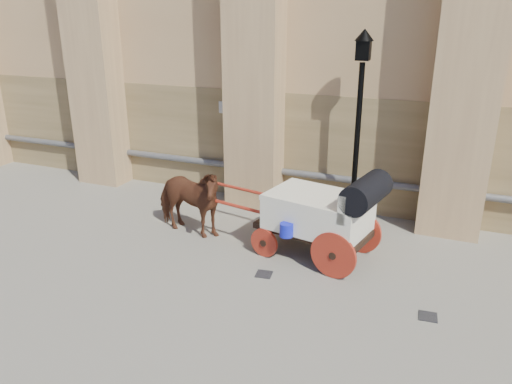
% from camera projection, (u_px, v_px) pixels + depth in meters
% --- Properties ---
extents(ground, '(90.00, 90.00, 0.00)m').
position_uv_depth(ground, '(233.00, 268.00, 10.31)').
color(ground, slate).
rests_on(ground, ground).
extents(horse, '(2.13, 1.21, 1.70)m').
position_uv_depth(horse, '(188.00, 200.00, 11.59)').
color(horse, brown).
rests_on(horse, ground).
extents(carriage, '(4.65, 2.06, 1.97)m').
position_uv_depth(carriage, '(324.00, 212.00, 10.40)').
color(carriage, black).
rests_on(carriage, ground).
extents(street_lamp, '(0.43, 0.43, 4.63)m').
position_uv_depth(street_lamp, '(358.00, 125.00, 11.71)').
color(street_lamp, black).
rests_on(street_lamp, ground).
extents(drain_grate_near, '(0.36, 0.36, 0.01)m').
position_uv_depth(drain_grate_near, '(264.00, 274.00, 10.06)').
color(drain_grate_near, black).
rests_on(drain_grate_near, ground).
extents(drain_grate_far, '(0.35, 0.35, 0.01)m').
position_uv_depth(drain_grate_far, '(428.00, 316.00, 8.68)').
color(drain_grate_far, black).
rests_on(drain_grate_far, ground).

